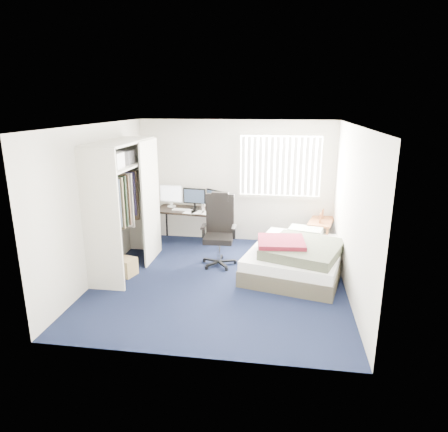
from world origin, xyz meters
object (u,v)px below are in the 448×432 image
desk (191,208)px  nightstand (321,223)px  bed (297,257)px  office_chair (219,237)px

desk → nightstand: size_ratio=1.63×
desk → bed: size_ratio=0.66×
desk → nightstand: 2.63m
bed → desk: bearing=150.0°
desk → office_chair: (0.75, -1.03, -0.26)m
office_chair → bed: office_chair is taller
nightstand → bed: nightstand is taller
office_chair → nightstand: office_chair is taller
desk → office_chair: size_ratio=1.18×
office_chair → nightstand: size_ratio=1.38×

